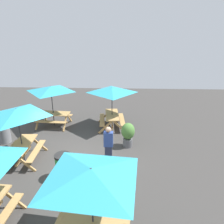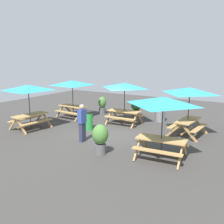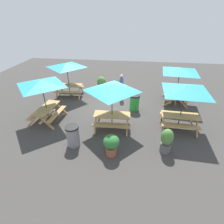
# 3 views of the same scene
# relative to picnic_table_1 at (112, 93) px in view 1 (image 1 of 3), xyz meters

# --- Properties ---
(ground_plane) EXTENTS (24.00, 24.00, 0.00)m
(ground_plane) POSITION_rel_picnic_table_1_xyz_m (3.41, -1.65, -1.99)
(ground_plane) COLOR #3D3A38
(ground_plane) RESTS_ON ground
(picnic_table_1) EXTENTS (2.16, 2.16, 2.34)m
(picnic_table_1) POSITION_rel_picnic_table_1_xyz_m (0.00, 0.00, 0.00)
(picnic_table_1) COLOR tan
(picnic_table_1) RESTS_ON ground
(picnic_table_2) EXTENTS (2.06, 2.06, 2.34)m
(picnic_table_2) POSITION_rel_picnic_table_1_xyz_m (3.47, -3.55, 0.00)
(picnic_table_2) COLOR tan
(picnic_table_2) RESTS_ON ground
(picnic_table_3) EXTENTS (2.81, 2.81, 2.34)m
(picnic_table_3) POSITION_rel_picnic_table_1_xyz_m (7.17, -0.17, 0.00)
(picnic_table_3) COLOR tan
(picnic_table_3) RESTS_ON ground
(picnic_table_4) EXTENTS (2.16, 2.16, 2.34)m
(picnic_table_4) POSITION_rel_picnic_table_1_xyz_m (-0.08, -3.31, 0.00)
(picnic_table_4) COLOR tan
(picnic_table_4) RESTS_ON ground
(trash_bin_gray) EXTENTS (0.59, 0.59, 0.98)m
(trash_bin_gray) POSITION_rel_picnic_table_1_xyz_m (1.95, -5.12, -1.49)
(trash_bin_gray) COLOR gray
(trash_bin_gray) RESTS_ON ground
(trash_bin_green) EXTENTS (0.59, 0.59, 0.98)m
(trash_bin_green) POSITION_rel_picnic_table_1_xyz_m (4.56, -1.58, -1.49)
(trash_bin_green) COLOR green
(trash_bin_green) RESTS_ON ground
(potted_plant_0) EXTENTS (0.62, 0.62, 1.18)m
(potted_plant_0) POSITION_rel_picnic_table_1_xyz_m (2.13, 0.82, -1.32)
(potted_plant_0) COLOR #59595B
(potted_plant_0) RESTS_ON ground
(person_standing) EXTENTS (0.23, 0.36, 1.67)m
(person_standing) POSITION_rel_picnic_table_1_xyz_m (3.63, 0.01, -1.10)
(person_standing) COLOR #2D334C
(person_standing) RESTS_ON ground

